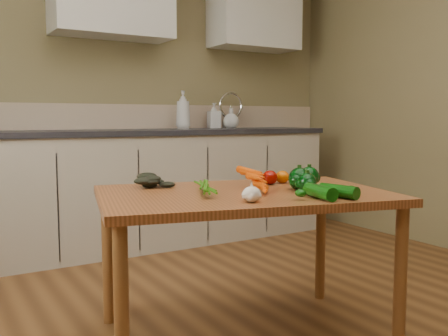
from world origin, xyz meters
TOP-DOWN VIEW (x-y plane):
  - room at (0.00, 0.17)m, footprint 4.04×5.04m
  - counter_run at (0.21, 2.19)m, footprint 2.84×0.64m
  - table at (-0.17, 0.40)m, footprint 1.40×1.08m
  - soap_bottle_a at (0.47, 2.28)m, footprint 0.17×0.17m
  - soap_bottle_b at (0.81, 2.36)m, footprint 0.11×0.11m
  - soap_bottle_c at (0.93, 2.28)m, footprint 0.18×0.18m
  - carrot_bunch at (-0.19, 0.40)m, footprint 0.27×0.23m
  - leafy_greens at (-0.46, 0.72)m, footprint 0.18×0.16m
  - garlic_bulb at (-0.30, 0.15)m, footprint 0.07×0.07m
  - pepper_a at (0.07, 0.31)m, footprint 0.10×0.10m
  - pepper_b at (0.18, 0.37)m, footprint 0.09×0.09m
  - pepper_c at (0.05, 0.24)m, footprint 0.08×0.08m
  - tomato_a at (0.07, 0.53)m, footprint 0.08×0.08m
  - tomato_b at (0.15, 0.53)m, footprint 0.07×0.07m
  - tomato_c at (0.20, 0.46)m, footprint 0.07×0.07m
  - zucchini_a at (0.07, 0.06)m, footprint 0.08×0.18m
  - zucchini_b at (-0.02, 0.07)m, footprint 0.09×0.18m

SIDE VIEW (x-z plane):
  - counter_run at x=0.21m, z-range -0.11..1.03m
  - table at x=-0.17m, z-range 0.26..0.93m
  - zucchini_a at x=0.07m, z-range 0.67..0.72m
  - zucchini_b at x=-0.02m, z-range 0.67..0.72m
  - garlic_bulb at x=-0.30m, z-range 0.67..0.73m
  - carrot_bunch at x=-0.19m, z-range 0.67..0.73m
  - tomato_b at x=0.15m, z-range 0.67..0.73m
  - tomato_c at x=0.20m, z-range 0.67..0.73m
  - tomato_a at x=0.07m, z-range 0.67..0.74m
  - pepper_c at x=0.05m, z-range 0.67..0.75m
  - leafy_greens at x=-0.46m, z-range 0.67..0.76m
  - pepper_b at x=0.18m, z-range 0.67..0.76m
  - pepper_a at x=0.07m, z-range 0.67..0.77m
  - soap_bottle_c at x=0.93m, z-range 0.90..1.08m
  - soap_bottle_b at x=0.81m, z-range 0.90..1.12m
  - soap_bottle_a at x=0.47m, z-range 0.90..1.21m
  - room at x=0.00m, z-range -0.07..2.57m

